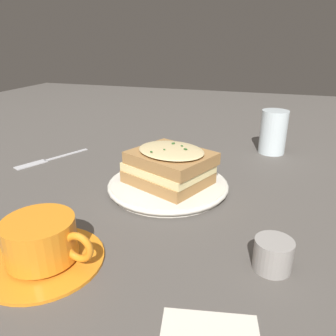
{
  "coord_description": "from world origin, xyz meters",
  "views": [
    {
      "loc": [
        -0.56,
        -0.16,
        0.27
      ],
      "look_at": [
        -0.03,
        0.01,
        0.04
      ],
      "focal_mm": 35.0,
      "sensor_mm": 36.0,
      "label": 1
    }
  ],
  "objects_px": {
    "teacup_with_saucer": "(42,245)",
    "fork": "(45,160)",
    "dinner_plate": "(168,185)",
    "water_glass": "(273,132)",
    "condiment_pot": "(273,254)",
    "sandwich": "(169,166)"
  },
  "relations": [
    {
      "from": "dinner_plate",
      "to": "teacup_with_saucer",
      "type": "relative_size",
      "value": 1.48
    },
    {
      "from": "sandwich",
      "to": "condiment_pot",
      "type": "bearing_deg",
      "value": -133.16
    },
    {
      "from": "water_glass",
      "to": "condiment_pot",
      "type": "height_order",
      "value": "water_glass"
    },
    {
      "from": "dinner_plate",
      "to": "fork",
      "type": "xyz_separation_m",
      "value": [
        0.06,
        0.32,
        -0.01
      ]
    },
    {
      "from": "water_glass",
      "to": "dinner_plate",
      "type": "bearing_deg",
      "value": 147.02
    },
    {
      "from": "sandwich",
      "to": "condiment_pot",
      "type": "xyz_separation_m",
      "value": [
        -0.18,
        -0.19,
        -0.03
      ]
    },
    {
      "from": "teacup_with_saucer",
      "to": "water_glass",
      "type": "height_order",
      "value": "water_glass"
    },
    {
      "from": "sandwich",
      "to": "water_glass",
      "type": "distance_m",
      "value": 0.33
    },
    {
      "from": "teacup_with_saucer",
      "to": "condiment_pot",
      "type": "distance_m",
      "value": 0.29
    },
    {
      "from": "dinner_plate",
      "to": "fork",
      "type": "relative_size",
      "value": 1.3
    },
    {
      "from": "sandwich",
      "to": "fork",
      "type": "height_order",
      "value": "sandwich"
    },
    {
      "from": "dinner_plate",
      "to": "teacup_with_saucer",
      "type": "xyz_separation_m",
      "value": [
        -0.25,
        0.09,
        0.02
      ]
    },
    {
      "from": "dinner_plate",
      "to": "teacup_with_saucer",
      "type": "distance_m",
      "value": 0.27
    },
    {
      "from": "condiment_pot",
      "to": "teacup_with_saucer",
      "type": "bearing_deg",
      "value": 105.36
    },
    {
      "from": "sandwich",
      "to": "teacup_with_saucer",
      "type": "height_order",
      "value": "sandwich"
    },
    {
      "from": "teacup_with_saucer",
      "to": "fork",
      "type": "bearing_deg",
      "value": 128.35
    },
    {
      "from": "dinner_plate",
      "to": "sandwich",
      "type": "xyz_separation_m",
      "value": [
        0.0,
        -0.0,
        0.04
      ]
    },
    {
      "from": "dinner_plate",
      "to": "water_glass",
      "type": "distance_m",
      "value": 0.34
    },
    {
      "from": "teacup_with_saucer",
      "to": "water_glass",
      "type": "distance_m",
      "value": 0.6
    },
    {
      "from": "water_glass",
      "to": "condiment_pot",
      "type": "xyz_separation_m",
      "value": [
        -0.46,
        -0.01,
        -0.03
      ]
    },
    {
      "from": "teacup_with_saucer",
      "to": "condiment_pot",
      "type": "xyz_separation_m",
      "value": [
        0.08,
        -0.28,
        -0.01
      ]
    },
    {
      "from": "sandwich",
      "to": "water_glass",
      "type": "xyz_separation_m",
      "value": [
        0.28,
        -0.18,
        0.0
      ]
    }
  ]
}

